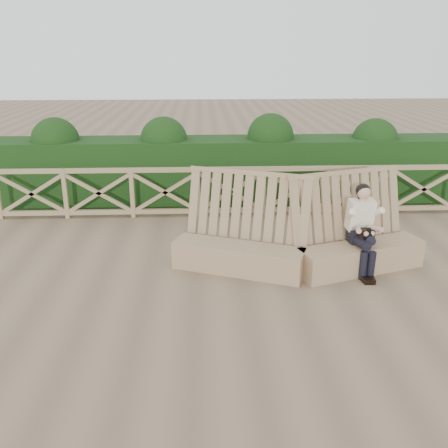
{
  "coord_description": "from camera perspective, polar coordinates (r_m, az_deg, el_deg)",
  "views": [
    {
      "loc": [
        -0.61,
        -6.97,
        3.51
      ],
      "look_at": [
        -0.29,
        0.4,
        0.9
      ],
      "focal_mm": 40.0,
      "sensor_mm": 36.0,
      "label": 1
    }
  ],
  "objects": [
    {
      "name": "bench",
      "position": [
        8.37,
        8.6,
        -2.55
      ],
      "size": [
        4.24,
        1.5,
        1.6
      ],
      "rotation": [
        0.0,
        0.0,
        -0.05
      ],
      "color": "#957E55",
      "rests_on": "ground"
    },
    {
      "name": "woman",
      "position": [
        8.42,
        15.55,
        -0.19
      ],
      "size": [
        0.44,
        0.9,
        1.46
      ],
      "rotation": [
        0.0,
        0.0,
        0.12
      ],
      "color": "black",
      "rests_on": "ground"
    },
    {
      "name": "ground",
      "position": [
        7.83,
        2.23,
        -7.17
      ],
      "size": [
        60.0,
        60.0,
        0.0
      ],
      "primitive_type": "plane",
      "color": "brown",
      "rests_on": "ground"
    },
    {
      "name": "hedge",
      "position": [
        12.01,
        0.45,
        6.2
      ],
      "size": [
        12.0,
        1.2,
        1.5
      ],
      "primitive_type": "cube",
      "color": "black",
      "rests_on": "ground"
    },
    {
      "name": "guardrail",
      "position": [
        10.9,
        0.78,
        3.74
      ],
      "size": [
        10.1,
        0.09,
        1.1
      ],
      "color": "#8C7A51",
      "rests_on": "ground"
    }
  ]
}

